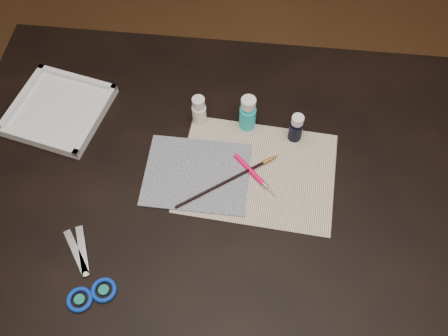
# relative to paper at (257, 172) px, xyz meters

# --- Properties ---
(ground) EXTENTS (3.50, 3.50, 0.02)m
(ground) POSITION_rel_paper_xyz_m (-0.08, -0.03, -0.76)
(ground) COLOR #422614
(ground) RESTS_ON ground
(table) EXTENTS (1.30, 0.90, 0.75)m
(table) POSITION_rel_paper_xyz_m (-0.08, -0.03, -0.38)
(table) COLOR black
(table) RESTS_ON ground
(paper) EXTENTS (0.38, 0.30, 0.00)m
(paper) POSITION_rel_paper_xyz_m (0.00, 0.00, 0.00)
(paper) COLOR silver
(paper) RESTS_ON table
(canvas) EXTENTS (0.25, 0.20, 0.00)m
(canvas) POSITION_rel_paper_xyz_m (-0.14, -0.02, 0.00)
(canvas) COLOR black
(canvas) RESTS_ON paper
(paint_bottle_white) EXTENTS (0.04, 0.04, 0.09)m
(paint_bottle_white) POSITION_rel_paper_xyz_m (-0.16, 0.14, 0.04)
(paint_bottle_white) COLOR white
(paint_bottle_white) RESTS_ON table
(paint_bottle_cyan) EXTENTS (0.05, 0.05, 0.10)m
(paint_bottle_cyan) POSITION_rel_paper_xyz_m (-0.04, 0.14, 0.05)
(paint_bottle_cyan) COLOR #1EC3CA
(paint_bottle_cyan) RESTS_ON table
(paint_bottle_navy) EXTENTS (0.04, 0.04, 0.08)m
(paint_bottle_navy) POSITION_rel_paper_xyz_m (0.08, 0.11, 0.04)
(paint_bottle_navy) COLOR black
(paint_bottle_navy) RESTS_ON table
(paintbrush) EXTENTS (0.23, 0.17, 0.01)m
(paintbrush) POSITION_rel_paper_xyz_m (-0.06, -0.03, 0.01)
(paintbrush) COLOR black
(paintbrush) RESTS_ON canvas
(craft_knife) EXTENTS (0.12, 0.11, 0.01)m
(craft_knife) POSITION_rel_paper_xyz_m (-0.00, -0.01, 0.01)
(craft_knife) COLOR #FF0851
(craft_knife) RESTS_ON paper
(scissors) EXTENTS (0.21, 0.23, 0.01)m
(scissors) POSITION_rel_paper_xyz_m (-0.36, -0.28, 0.00)
(scissors) COLOR silver
(scissors) RESTS_ON table
(palette_tray) EXTENTS (0.27, 0.27, 0.03)m
(palette_tray) POSITION_rel_paper_xyz_m (-0.51, 0.12, 0.01)
(palette_tray) COLOR silver
(palette_tray) RESTS_ON table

